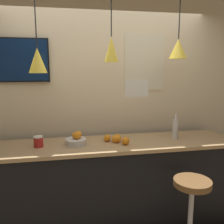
{
  "coord_description": "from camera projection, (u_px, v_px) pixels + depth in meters",
  "views": [
    {
      "loc": [
        -0.52,
        -2.09,
        1.84
      ],
      "look_at": [
        0.0,
        0.57,
        1.34
      ],
      "focal_mm": 40.0,
      "sensor_mm": 36.0,
      "label": 1
    }
  ],
  "objects": [
    {
      "name": "pendant_lamp_middle",
      "position": [
        111.0,
        49.0,
        2.67
      ],
      "size": [
        0.15,
        0.15,
        0.92
      ],
      "color": "black"
    },
    {
      "name": "fruit_bowl",
      "position": [
        76.0,
        140.0,
        2.73
      ],
      "size": [
        0.23,
        0.23,
        0.15
      ],
      "color": "beige",
      "rests_on": "service_counter"
    },
    {
      "name": "mounted_tv",
      "position": [
        17.0,
        60.0,
        2.83
      ],
      "size": [
        0.72,
        0.04,
        0.5
      ],
      "color": "black"
    },
    {
      "name": "wall_poster",
      "position": [
        145.0,
        62.0,
        3.14
      ],
      "size": [
        0.53,
        0.01,
        0.7
      ],
      "color": "beige"
    },
    {
      "name": "service_counter",
      "position": [
        112.0,
        183.0,
        2.9
      ],
      "size": [
        2.84,
        0.66,
        0.99
      ],
      "color": "black",
      "rests_on": "ground_plane"
    },
    {
      "name": "juice_bottle",
      "position": [
        175.0,
        129.0,
        2.93
      ],
      "size": [
        0.06,
        0.06,
        0.29
      ],
      "color": "silver",
      "rests_on": "service_counter"
    },
    {
      "name": "pendant_lamp_left",
      "position": [
        37.0,
        60.0,
        2.55
      ],
      "size": [
        0.19,
        0.19,
        1.03
      ],
      "color": "black"
    },
    {
      "name": "spread_jar",
      "position": [
        38.0,
        142.0,
        2.65
      ],
      "size": [
        0.1,
        0.1,
        0.12
      ],
      "color": "red",
      "rests_on": "service_counter"
    },
    {
      "name": "pendant_lamp_right",
      "position": [
        178.0,
        49.0,
        2.81
      ],
      "size": [
        0.2,
        0.2,
        0.88
      ],
      "color": "black"
    },
    {
      "name": "back_wall",
      "position": [
        105.0,
        98.0,
        3.16
      ],
      "size": [
        8.0,
        0.06,
        2.9
      ],
      "color": "beige",
      "rests_on": "ground_plane"
    },
    {
      "name": "bar_stool",
      "position": [
        191.0,
        202.0,
        2.45
      ],
      "size": [
        0.38,
        0.38,
        0.76
      ],
      "color": "#B7B7BC",
      "rests_on": "ground_plane"
    },
    {
      "name": "hanging_menu_board",
      "position": [
        137.0,
        88.0,
        2.5
      ],
      "size": [
        0.24,
        0.01,
        0.17
      ],
      "color": "silver"
    },
    {
      "name": "orange_pile",
      "position": [
        117.0,
        139.0,
        2.81
      ],
      "size": [
        0.26,
        0.24,
        0.09
      ],
      "color": "orange",
      "rests_on": "service_counter"
    }
  ]
}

